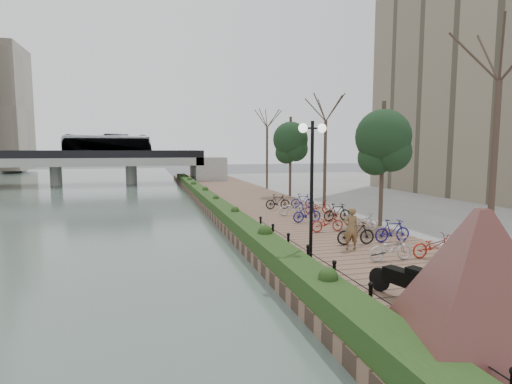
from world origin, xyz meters
name	(u,v)px	position (x,y,z in m)	size (l,w,h in m)	color
ground	(302,322)	(0.00, 0.00, 0.00)	(220.00, 220.00, 0.00)	#59595B
promenade	(263,210)	(4.00, 17.50, 0.25)	(8.00, 75.00, 0.50)	brown
inland_pavement	(452,202)	(20.00, 17.50, 0.25)	(24.00, 75.00, 0.50)	gray
hedge	(210,199)	(0.60, 20.00, 0.80)	(1.10, 56.00, 0.60)	#193714
chain_fence	(320,265)	(1.40, 2.00, 0.85)	(0.10, 14.10, 0.70)	black
granite_monument	(479,285)	(2.16, -3.49, 1.99)	(5.36, 5.36, 2.93)	#491F21
lamppost	(312,162)	(1.70, 3.47, 4.10)	(1.02, 0.32, 5.01)	black
motorcycle	(401,279)	(2.68, -0.38, 1.06)	(0.56, 1.79, 1.12)	black
pedestrian	(351,228)	(4.00, 4.81, 1.36)	(0.63, 0.41, 1.73)	brown
bicycle_parking	(334,218)	(5.50, 9.34, 0.97)	(2.40, 14.69, 1.00)	#B0B2B5
street_trees	(348,163)	(8.00, 12.68, 3.69)	(3.20, 37.12, 6.80)	#372B20
bridge	(66,159)	(-13.70, 45.00, 3.37)	(36.00, 10.77, 6.50)	gray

